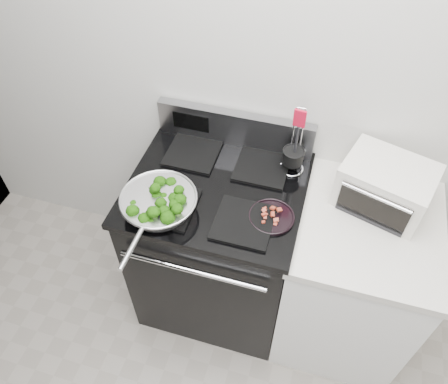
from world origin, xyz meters
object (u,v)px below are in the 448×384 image
at_px(bacon_plate, 272,215).
at_px(toaster_oven, 385,186).
at_px(utensil_holder, 293,159).
at_px(gas_range, 218,245).
at_px(skillet, 159,203).

relative_size(bacon_plate, toaster_oven, 0.45).
bearing_deg(utensil_holder, gas_range, -138.63).
bearing_deg(utensil_holder, bacon_plate, -86.76).
bearing_deg(utensil_holder, skillet, -132.33).
relative_size(gas_range, bacon_plate, 5.82).
distance_m(skillet, toaster_oven, 0.96).
distance_m(bacon_plate, utensil_holder, 0.31).
xyz_separation_m(gas_range, skillet, (-0.19, -0.21, 0.51)).
bearing_deg(toaster_oven, utensil_holder, -171.31).
height_order(gas_range, skillet, gas_range).
bearing_deg(gas_range, utensil_holder, 33.18).
distance_m(skillet, utensil_holder, 0.64).
xyz_separation_m(skillet, bacon_plate, (0.46, 0.10, -0.03)).
bearing_deg(bacon_plate, skillet, -168.26).
bearing_deg(gas_range, skillet, -132.44).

